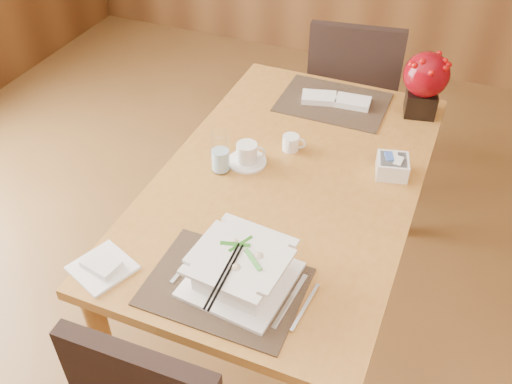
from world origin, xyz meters
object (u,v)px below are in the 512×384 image
at_px(water_glass, 220,152).
at_px(berry_decor, 425,80).
at_px(creamer_jug, 291,143).
at_px(bread_plate, 102,268).
at_px(far_chair, 352,96).
at_px(sugar_caddy, 392,166).
at_px(coffee_cup, 247,155).
at_px(soup_setting, 241,269).
at_px(dining_table, 288,198).

distance_m(water_glass, berry_decor, 0.90).
bearing_deg(creamer_jug, bread_plate, -121.43).
distance_m(water_glass, far_chair, 1.10).
relative_size(water_glass, sugar_caddy, 1.47).
relative_size(coffee_cup, water_glass, 0.90).
height_order(coffee_cup, bread_plate, coffee_cup).
bearing_deg(coffee_cup, water_glass, -132.41).
relative_size(creamer_jug, bread_plate, 0.50).
xyz_separation_m(coffee_cup, far_chair, (0.17, 0.95, -0.24)).
xyz_separation_m(sugar_caddy, berry_decor, (0.02, 0.45, 0.12)).
height_order(soup_setting, water_glass, water_glass).
distance_m(soup_setting, bread_plate, 0.42).
xyz_separation_m(bread_plate, far_chair, (0.36, 1.60, -0.21)).
relative_size(dining_table, creamer_jug, 18.29).
xyz_separation_m(soup_setting, far_chair, (-0.05, 1.49, -0.26)).
height_order(soup_setting, creamer_jug, soup_setting).
height_order(water_glass, sugar_caddy, water_glass).
height_order(dining_table, berry_decor, berry_decor).
relative_size(sugar_caddy, berry_decor, 0.41).
distance_m(soup_setting, far_chair, 1.52).
height_order(water_glass, far_chair, far_chair).
bearing_deg(berry_decor, sugar_caddy, -92.34).
height_order(dining_table, bread_plate, bread_plate).
relative_size(dining_table, sugar_caddy, 13.58).
bearing_deg(creamer_jug, water_glass, -140.94).
relative_size(coffee_cup, creamer_jug, 1.78).
distance_m(dining_table, soup_setting, 0.54).
relative_size(creamer_jug, far_chair, 0.08).
xyz_separation_m(dining_table, water_glass, (-0.25, -0.05, 0.18)).
relative_size(dining_table, coffee_cup, 10.30).
relative_size(coffee_cup, berry_decor, 0.54).
xyz_separation_m(soup_setting, water_glass, (-0.28, 0.46, 0.02)).
relative_size(dining_table, berry_decor, 5.57).
distance_m(berry_decor, bread_plate, 1.44).
bearing_deg(soup_setting, sugar_caddy, 71.72).
relative_size(soup_setting, sugar_caddy, 2.85).
height_order(creamer_jug, far_chair, far_chair).
xyz_separation_m(soup_setting, sugar_caddy, (0.30, 0.68, -0.02)).
xyz_separation_m(soup_setting, bread_plate, (-0.41, -0.11, -0.05)).
height_order(bread_plate, far_chair, far_chair).
relative_size(berry_decor, bread_plate, 1.65).
relative_size(soup_setting, berry_decor, 1.17).
distance_m(soup_setting, creamer_jug, 0.69).
xyz_separation_m(water_glass, berry_decor, (0.60, 0.66, 0.07)).
bearing_deg(dining_table, far_chair, 90.62).
xyz_separation_m(coffee_cup, creamer_jug, (0.12, 0.14, -0.01)).
xyz_separation_m(soup_setting, berry_decor, (0.32, 1.13, 0.09)).
bearing_deg(coffee_cup, dining_table, -7.72).
height_order(dining_table, water_glass, water_glass).
relative_size(soup_setting, far_chair, 0.33).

